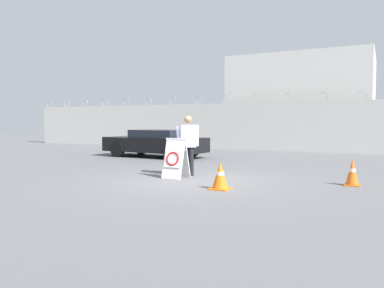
{
  "coord_description": "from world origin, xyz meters",
  "views": [
    {
      "loc": [
        4.48,
        -8.8,
        1.57
      ],
      "look_at": [
        -1.03,
        1.99,
        0.84
      ],
      "focal_mm": 35.0,
      "sensor_mm": 36.0,
      "label": 1
    }
  ],
  "objects_px": {
    "barricade_sign": "(175,158)",
    "security_guard": "(188,142)",
    "traffic_cone_mid": "(220,176)",
    "parked_car_front_coupe": "(156,143)",
    "traffic_cone_near": "(352,172)"
  },
  "relations": [
    {
      "from": "security_guard",
      "to": "traffic_cone_mid",
      "type": "relative_size",
      "value": 2.74
    },
    {
      "from": "parked_car_front_coupe",
      "to": "traffic_cone_near",
      "type": "bearing_deg",
      "value": 156.89
    },
    {
      "from": "barricade_sign",
      "to": "traffic_cone_mid",
      "type": "bearing_deg",
      "value": -31.58
    },
    {
      "from": "traffic_cone_mid",
      "to": "parked_car_front_coupe",
      "type": "xyz_separation_m",
      "value": [
        -5.63,
        6.03,
        0.32
      ]
    },
    {
      "from": "barricade_sign",
      "to": "security_guard",
      "type": "height_order",
      "value": "security_guard"
    },
    {
      "from": "traffic_cone_near",
      "to": "traffic_cone_mid",
      "type": "height_order",
      "value": "traffic_cone_near"
    },
    {
      "from": "security_guard",
      "to": "traffic_cone_near",
      "type": "distance_m",
      "value": 4.42
    },
    {
      "from": "barricade_sign",
      "to": "parked_car_front_coupe",
      "type": "bearing_deg",
      "value": 126.56
    },
    {
      "from": "traffic_cone_near",
      "to": "barricade_sign",
      "type": "bearing_deg",
      "value": -169.07
    },
    {
      "from": "security_guard",
      "to": "parked_car_front_coupe",
      "type": "height_order",
      "value": "security_guard"
    },
    {
      "from": "traffic_cone_mid",
      "to": "parked_car_front_coupe",
      "type": "bearing_deg",
      "value": 133.0
    },
    {
      "from": "barricade_sign",
      "to": "security_guard",
      "type": "xyz_separation_m",
      "value": [
        0.13,
        0.51,
        0.42
      ]
    },
    {
      "from": "barricade_sign",
      "to": "traffic_cone_near",
      "type": "relative_size",
      "value": 1.68
    },
    {
      "from": "parked_car_front_coupe",
      "to": "barricade_sign",
      "type": "bearing_deg",
      "value": 130.78
    },
    {
      "from": "traffic_cone_mid",
      "to": "parked_car_front_coupe",
      "type": "height_order",
      "value": "parked_car_front_coupe"
    }
  ]
}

